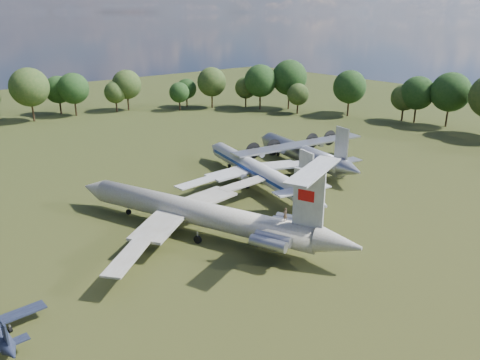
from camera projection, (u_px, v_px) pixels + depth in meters
ground at (174, 236)px, 62.70m from camera, size 300.00×300.00×0.00m
il62_airliner at (197, 217)px, 62.94m from camera, size 50.08×56.26×4.56m
tu104_jet at (257, 173)px, 80.88m from camera, size 37.72×45.62×4.04m
an12_transport at (302, 155)px, 90.61m from camera, size 33.85×36.67×4.27m
person_on_il62 at (285, 214)px, 56.02m from camera, size 0.66×0.46×1.73m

